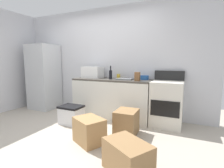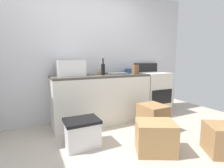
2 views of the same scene
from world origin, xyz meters
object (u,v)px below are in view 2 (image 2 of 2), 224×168
at_px(coffee_mug, 102,71).
at_px(microwave, 70,68).
at_px(stove_oven, 152,92).
at_px(knife_block, 135,69).
at_px(wine_bottle, 103,69).
at_px(mixing_bowl, 129,71).
at_px(storage_bin, 82,133).
at_px(cardboard_box_large, 153,117).
at_px(cardboard_box_small, 155,137).

bearing_deg(coffee_mug, microwave, -169.07).
relative_size(stove_oven, knife_block, 6.11).
relative_size(wine_bottle, mixing_bowl, 1.58).
xyz_separation_m(mixing_bowl, storage_bin, (-1.31, -0.90, -0.75)).
bearing_deg(coffee_mug, cardboard_box_large, -59.68).
bearing_deg(knife_block, mixing_bowl, 78.19).
relative_size(microwave, cardboard_box_large, 1.04).
relative_size(mixing_bowl, cardboard_box_large, 0.43).
height_order(knife_block, mixing_bowl, knife_block).
relative_size(knife_block, mixing_bowl, 0.95).
height_order(coffee_mug, cardboard_box_small, coffee_mug).
bearing_deg(cardboard_box_large, coffee_mug, 120.32).
bearing_deg(storage_bin, microwave, 86.78).
bearing_deg(cardboard_box_large, stove_oven, 51.24).
distance_m(mixing_bowl, cardboard_box_small, 1.71).
height_order(microwave, coffee_mug, microwave).
xyz_separation_m(coffee_mug, storage_bin, (-0.68, -0.93, -0.76)).
height_order(cardboard_box_small, storage_bin, cardboard_box_small).
height_order(stove_oven, coffee_mug, stove_oven).
xyz_separation_m(knife_block, mixing_bowl, (0.07, 0.32, -0.04)).
height_order(coffee_mug, storage_bin, coffee_mug).
distance_m(mixing_bowl, cardboard_box_large, 1.16).
bearing_deg(mixing_bowl, storage_bin, -145.45).
relative_size(wine_bottle, knife_block, 1.67).
xyz_separation_m(stove_oven, wine_bottle, (-1.22, -0.08, 0.54)).
bearing_deg(storage_bin, cardboard_box_small, -35.03).
xyz_separation_m(stove_oven, coffee_mug, (-1.14, 0.18, 0.48)).
distance_m(knife_block, cardboard_box_large, 0.97).
distance_m(coffee_mug, mixing_bowl, 0.63).
relative_size(cardboard_box_small, storage_bin, 1.03).
height_order(cardboard_box_large, cardboard_box_small, cardboard_box_large).
relative_size(microwave, wine_bottle, 1.53).
distance_m(microwave, cardboard_box_small, 1.77).
bearing_deg(stove_oven, mixing_bowl, 163.17).
bearing_deg(cardboard_box_small, microwave, 118.76).
bearing_deg(wine_bottle, cardboard_box_large, -46.66).
bearing_deg(stove_oven, coffee_mug, 170.83).
height_order(wine_bottle, mixing_bowl, wine_bottle).
xyz_separation_m(stove_oven, knife_block, (-0.58, -0.17, 0.52)).
xyz_separation_m(wine_bottle, cardboard_box_large, (0.62, -0.66, -0.79)).
distance_m(stove_oven, cardboard_box_large, 0.98).
height_order(mixing_bowl, cardboard_box_large, mixing_bowl).
xyz_separation_m(coffee_mug, cardboard_box_small, (0.12, -1.49, -0.75)).
relative_size(knife_block, cardboard_box_large, 0.41).
height_order(stove_oven, mixing_bowl, stove_oven).
relative_size(mixing_bowl, storage_bin, 0.41).
height_order(coffee_mug, cardboard_box_large, coffee_mug).
distance_m(coffee_mug, cardboard_box_large, 1.30).
xyz_separation_m(coffee_mug, cardboard_box_large, (0.54, -0.93, -0.73)).
distance_m(wine_bottle, cardboard_box_large, 1.20).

